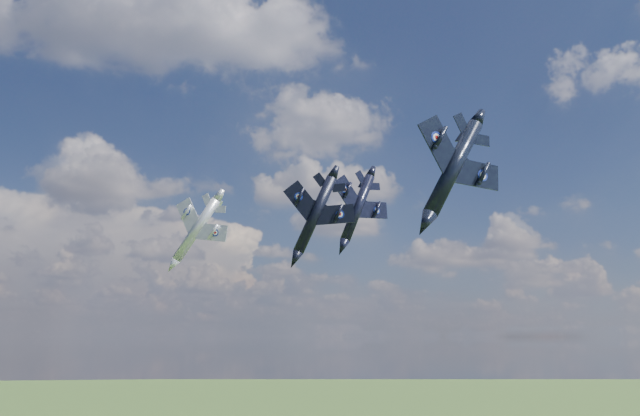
{
  "coord_description": "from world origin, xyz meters",
  "views": [
    {
      "loc": [
        -7.17,
        -61.03,
        66.81
      ],
      "look_at": [
        3.56,
        15.78,
        82.86
      ],
      "focal_mm": 35.0,
      "sensor_mm": 36.0,
      "label": 1
    }
  ],
  "objects": [
    {
      "name": "jet_right_navy",
      "position": [
        13.14,
        -6.64,
        82.43
      ],
      "size": [
        14.75,
        17.6,
        8.3
      ],
      "primitive_type": null,
      "rotation": [
        0.0,
        0.54,
        0.29
      ],
      "color": "black"
    },
    {
      "name": "jet_left_silver",
      "position": [
        -12.46,
        27.6,
        81.73
      ],
      "size": [
        14.87,
        16.93,
        8.24
      ],
      "primitive_type": null,
      "rotation": [
        0.0,
        0.62,
        -0.43
      ],
      "color": "#A0A2AA"
    },
    {
      "name": "jet_lead_navy",
      "position": [
        2.93,
        15.57,
        81.98
      ],
      "size": [
        13.1,
        16.07,
        6.91
      ],
      "primitive_type": null,
      "rotation": [
        0.0,
        0.42,
        -0.19
      ],
      "color": "black"
    },
    {
      "name": "jet_high_navy",
      "position": [
        10.64,
        26.6,
        85.31
      ],
      "size": [
        16.12,
        18.28,
        7.35
      ],
      "primitive_type": null,
      "rotation": [
        0.0,
        0.43,
        0.39
      ],
      "color": "black"
    }
  ]
}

